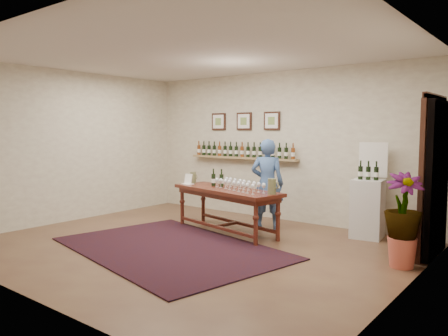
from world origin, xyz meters
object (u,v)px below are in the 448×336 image
Objects in this scene: person at (267,184)px; potted_plant at (403,220)px; display_pedestal at (368,209)px; tasting_table at (226,195)px.

potted_plant is at bearing 140.13° from person.
display_pedestal is at bearing 172.96° from person.
tasting_table is at bearing -150.84° from display_pedestal.
display_pedestal is 1.69m from person.
display_pedestal is 1.51m from potted_plant.
tasting_table is 0.78m from person.
display_pedestal is at bearing 41.16° from tasting_table.
display_pedestal is 0.91× the size of potted_plant.
person is at bearing 162.39° from potted_plant.
potted_plant is (0.88, -1.22, 0.13)m from display_pedestal.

